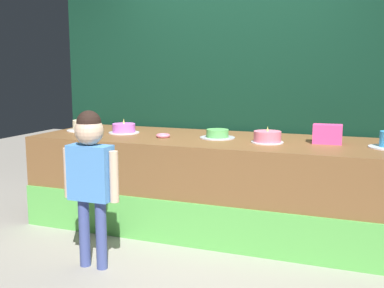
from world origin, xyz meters
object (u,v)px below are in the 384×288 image
(cake_left, at_px, (124,129))
(cake_right, at_px, (267,137))
(child_figure, at_px, (90,168))
(cake_far_left, at_px, (83,126))
(pink_box, at_px, (327,134))
(donut, at_px, (163,136))
(cake_center, at_px, (217,134))

(cake_left, bearing_deg, cake_right, -3.81)
(child_figure, height_order, cake_left, child_figure)
(cake_right, bearing_deg, cake_far_left, 177.01)
(pink_box, distance_m, cake_far_left, 2.41)
(cake_far_left, height_order, cake_left, same)
(child_figure, xyz_separation_m, donut, (0.10, 1.06, 0.10))
(pink_box, xyz_separation_m, donut, (-1.45, -0.17, -0.06))
(cake_left, height_order, cake_right, cake_left)
(pink_box, bearing_deg, donut, -173.20)
(donut, xyz_separation_m, cake_right, (0.96, 0.03, 0.03))
(pink_box, distance_m, cake_left, 1.93)
(child_figure, height_order, pink_box, child_figure)
(cake_far_left, distance_m, cake_right, 1.93)
(pink_box, height_order, cake_far_left, pink_box)
(donut, xyz_separation_m, cake_far_left, (-0.96, 0.13, 0.03))
(child_figure, relative_size, cake_left, 3.91)
(donut, distance_m, cake_left, 0.50)
(child_figure, bearing_deg, cake_right, 45.65)
(child_figure, relative_size, cake_far_left, 3.71)
(pink_box, bearing_deg, cake_left, -178.69)
(cake_right, bearing_deg, cake_left, 176.19)
(child_figure, relative_size, cake_center, 3.68)
(cake_left, bearing_deg, child_figure, -72.06)
(child_figure, distance_m, donut, 1.07)
(cake_center, relative_size, cake_right, 1.16)
(cake_left, bearing_deg, donut, -14.89)
(donut, height_order, cake_center, cake_center)
(cake_center, bearing_deg, donut, -164.23)
(child_figure, bearing_deg, cake_center, 64.01)
(pink_box, height_order, cake_right, pink_box)
(cake_right, bearing_deg, child_figure, -134.35)
(donut, bearing_deg, cake_far_left, 172.16)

